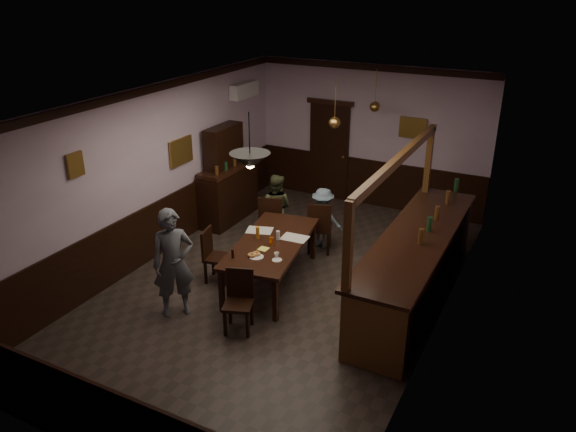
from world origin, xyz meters
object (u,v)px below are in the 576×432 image
Objects in this scene: soda_can at (271,241)px; sideboard at (227,183)px; pendant_brass_far at (375,107)px; chair_far_left at (271,219)px; person_seated_left at (276,208)px; pendant_iron at (250,161)px; bar_counter at (415,265)px; pendant_brass_mid at (335,123)px; chair_side at (213,253)px; chair_far_right at (319,226)px; chair_near at (239,297)px; person_seated_right at (323,218)px; dining_table at (271,245)px; coffee_cup at (277,255)px; person_standing at (173,263)px.

sideboard is at bearing 136.96° from soda_can.
pendant_brass_far is (2.51, 1.43, 1.52)m from sideboard.
chair_far_left is 0.51× the size of sideboard.
person_seated_left is at bearing -122.87° from pendant_brass_far.
soda_can is 0.15× the size of pendant_iron.
pendant_brass_mid is (-1.89, 1.18, 1.72)m from bar_counter.
bar_counter is (3.05, 0.95, 0.09)m from chair_side.
soda_can is at bearing 109.97° from person_seated_left.
chair_far_right is (0.89, 0.15, -0.01)m from chair_far_left.
chair_far_right is at bearing 69.13° from chair_near.
soda_can is 0.06× the size of sideboard.
pendant_iron reaches higher than person_seated_right.
pendant_iron reaches higher than dining_table.
soda_can is (-0.29, 0.36, 0.01)m from coffee_cup.
chair_near is at bearing -91.41° from pendant_brass_mid.
person_standing is at bearing -69.80° from sideboard.
chair_side is 2.51m from sideboard.
person_standing is 1.59m from soda_can.
person_seated_left is (0.18, 1.81, 0.16)m from chair_side.
chair_near is at bearing -93.44° from pendant_brass_far.
chair_far_right is at bearing 159.20° from bar_counter.
chair_near reaches higher than soda_can.
chair_far_right is 0.59× the size of person_standing.
sideboard is 3.75m from pendant_iron.
sideboard is 4.39m from bar_counter.
coffee_cup is at bearing -52.66° from dining_table.
chair_near is 1.16× the size of pendant_iron.
bar_counter is (2.17, 0.60, -0.11)m from dining_table.
soda_can is at bearing 101.89° from chair_far_left.
sideboard is (-2.03, 1.85, 0.10)m from dining_table.
person_seated_right is (0.19, 1.60, -0.12)m from dining_table.
dining_table is at bearing -98.36° from pendant_brass_far.
soda_can is at bearing 11.31° from person_standing.
person_seated_left is 1.61× the size of pendant_brass_mid.
person_seated_right reaches higher than chair_near.
soda_can is at bearing 119.12° from coffee_cup.
pendant_iron is (0.13, -0.79, 1.65)m from dining_table.
dining_table is 1.61m from person_seated_left.
person_seated_left is (-0.91, 2.76, 0.16)m from chair_near.
pendant_iron reaches higher than person_standing.
coffee_cup reaches higher than dining_table.
bar_counter is (3.00, 2.00, -0.25)m from person_standing.
dining_table is 1.41× the size of person_standing.
soda_can is at bearing -58.47° from dining_table.
chair_near is 0.80× the size of person_seated_right.
chair_near reaches higher than chair_side.
chair_far_left is 0.60× the size of person_standing.
dining_table is at bearing -42.44° from sideboard.
person_seated_right is (0.83, 0.42, 0.02)m from chair_far_left.
sideboard reaches higher than soda_can.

